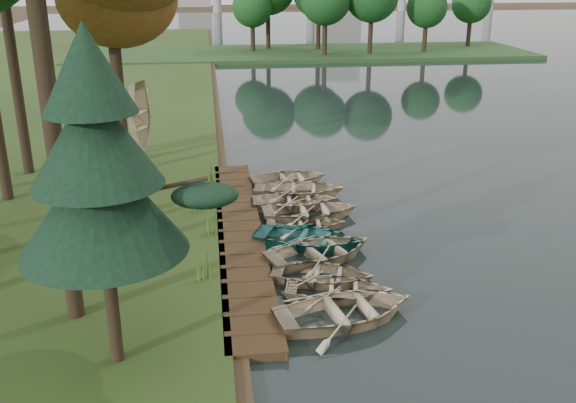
{
  "coord_description": "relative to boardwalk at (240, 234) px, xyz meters",
  "views": [
    {
      "loc": [
        -2.51,
        -21.57,
        9.33
      ],
      "look_at": [
        0.1,
        -0.5,
        1.51
      ],
      "focal_mm": 40.0,
      "sensor_mm": 36.0,
      "label": 1
    }
  ],
  "objects": [
    {
      "name": "pine_tree",
      "position": [
        -3.39,
        -7.8,
        5.09
      ],
      "size": [
        3.8,
        3.8,
        8.0
      ],
      "color": "black",
      "rests_on": "bank"
    },
    {
      "name": "reeds_2",
      "position": [
        -1.66,
        1.99,
        0.58
      ],
      "size": [
        0.6,
        0.6,
        0.86
      ],
      "primitive_type": "cone",
      "color": "#3F661E",
      "rests_on": "bank"
    },
    {
      "name": "rowboat_3",
      "position": [
        2.59,
        -2.29,
        0.3
      ],
      "size": [
        4.56,
        3.91,
        0.8
      ],
      "primitive_type": "imported",
      "rotation": [
        0.0,
        0.0,
        1.93
      ],
      "color": "#C8B591",
      "rests_on": "water"
    },
    {
      "name": "rowboat_5",
      "position": [
        2.48,
        0.33,
        0.21
      ],
      "size": [
        3.1,
        2.29,
        0.62
      ],
      "primitive_type": "imported",
      "rotation": [
        0.0,
        0.0,
        1.52
      ],
      "color": "#C8B591",
      "rests_on": "water"
    },
    {
      "name": "ground",
      "position": [
        1.6,
        0.0,
        -0.15
      ],
      "size": [
        300.0,
        300.0,
        0.0
      ],
      "primitive_type": "plane",
      "color": "#3D2F1D"
    },
    {
      "name": "rowboat_9",
      "position": [
        2.51,
        5.71,
        0.26
      ],
      "size": [
        3.79,
        2.93,
        0.72
      ],
      "primitive_type": "imported",
      "rotation": [
        0.0,
        0.0,
        1.7
      ],
      "color": "#C8B591",
      "rests_on": "water"
    },
    {
      "name": "rowboat_8",
      "position": [
        2.74,
        4.05,
        0.3
      ],
      "size": [
        4.24,
        3.3,
        0.8
      ],
      "primitive_type": "imported",
      "rotation": [
        0.0,
        0.0,
        1.43
      ],
      "color": "#C8B591",
      "rests_on": "water"
    },
    {
      "name": "rowboat_4",
      "position": [
        2.32,
        -1.21,
        0.3
      ],
      "size": [
        4.56,
        3.96,
        0.79
      ],
      "primitive_type": "imported",
      "rotation": [
        0.0,
        0.0,
        1.19
      ],
      "color": "#2D7D71",
      "rests_on": "water"
    },
    {
      "name": "reeds_0",
      "position": [
        -1.26,
        -3.7,
        0.67
      ],
      "size": [
        0.6,
        0.6,
        1.04
      ],
      "primitive_type": "cone",
      "color": "#3F661E",
      "rests_on": "bank"
    },
    {
      "name": "stored_rowboat",
      "position": [
        -4.38,
        10.91,
        0.53
      ],
      "size": [
        4.37,
        3.78,
        0.76
      ],
      "primitive_type": "imported",
      "rotation": [
        3.14,
        0.0,
        1.19
      ],
      "color": "#C8B591",
      "rests_on": "bank"
    },
    {
      "name": "peninsula",
      "position": [
        9.6,
        50.0,
        0.08
      ],
      "size": [
        50.0,
        14.0,
        0.45
      ],
      "primitive_type": "cube",
      "color": "#25451E",
      "rests_on": "ground"
    },
    {
      "name": "reeds_3",
      "position": [
        -1.0,
        5.59,
        0.59
      ],
      "size": [
        0.6,
        0.6,
        0.88
      ],
      "primitive_type": "cone",
      "color": "#3F661E",
      "rests_on": "bank"
    },
    {
      "name": "rowboat_7",
      "position": [
        2.4,
        2.71,
        0.27
      ],
      "size": [
        3.6,
        2.61,
        0.73
      ],
      "primitive_type": "imported",
      "rotation": [
        0.0,
        0.0,
        1.55
      ],
      "color": "#C8B591",
      "rests_on": "water"
    },
    {
      "name": "boardwalk",
      "position": [
        0.0,
        0.0,
        0.0
      ],
      "size": [
        1.6,
        16.0,
        0.3
      ],
      "primitive_type": "cube",
      "color": "#3A2816",
      "rests_on": "ground"
    },
    {
      "name": "rowboat_1",
      "position": [
        2.65,
        -4.96,
        0.23
      ],
      "size": [
        3.61,
        2.88,
        0.67
      ],
      "primitive_type": "imported",
      "rotation": [
        0.0,
        0.0,
        1.37
      ],
      "color": "#C8B591",
      "rests_on": "water"
    },
    {
      "name": "reeds_1",
      "position": [
        -1.0,
        -0.18,
        0.69
      ],
      "size": [
        0.6,
        0.6,
        1.09
      ],
      "primitive_type": "cone",
      "color": "#3F661E",
      "rests_on": "bank"
    },
    {
      "name": "rowboat_2",
      "position": [
        2.35,
        -3.92,
        0.23
      ],
      "size": [
        3.73,
        3.09,
        0.67
      ],
      "primitive_type": "imported",
      "rotation": [
        0.0,
        0.0,
        1.29
      ],
      "color": "#C8B591",
      "rests_on": "water"
    },
    {
      "name": "rowboat_0",
      "position": [
        2.6,
        -6.3,
        0.32
      ],
      "size": [
        4.53,
        3.64,
        0.83
      ],
      "primitive_type": "imported",
      "rotation": [
        0.0,
        0.0,
        1.78
      ],
      "color": "#C8B591",
      "rests_on": "water"
    },
    {
      "name": "rowboat_6",
      "position": [
        2.82,
        1.48,
        0.29
      ],
      "size": [
        3.91,
        2.88,
        0.78
      ],
      "primitive_type": "imported",
      "rotation": [
        0.0,
        0.0,
        1.62
      ],
      "color": "#C8B591",
      "rests_on": "water"
    }
  ]
}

